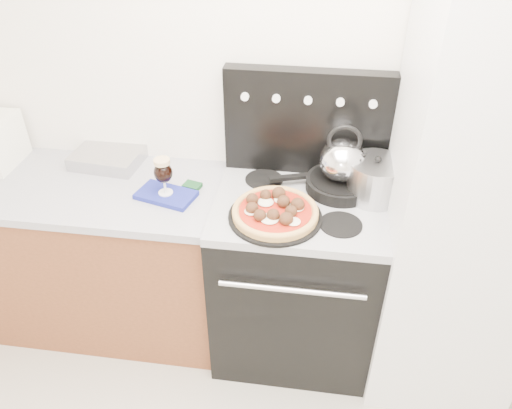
% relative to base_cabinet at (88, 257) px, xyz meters
% --- Properties ---
extents(room_shell, '(3.52, 3.01, 2.52)m').
position_rel_base_cabinet_xyz_m(room_shell, '(1.02, -0.91, 0.82)').
color(room_shell, '#B3AC9F').
rests_on(room_shell, ground).
extents(base_cabinet, '(1.45, 0.60, 0.86)m').
position_rel_base_cabinet_xyz_m(base_cabinet, '(0.00, 0.00, 0.00)').
color(base_cabinet, brown).
rests_on(base_cabinet, ground).
extents(countertop, '(1.48, 0.63, 0.04)m').
position_rel_base_cabinet_xyz_m(countertop, '(0.00, 0.00, 0.45)').
color(countertop, '#AAAAB5').
rests_on(countertop, base_cabinet).
extents(stove_body, '(0.76, 0.65, 0.88)m').
position_rel_base_cabinet_xyz_m(stove_body, '(1.10, -0.02, 0.01)').
color(stove_body, black).
rests_on(stove_body, ground).
extents(cooktop, '(0.76, 0.65, 0.04)m').
position_rel_base_cabinet_xyz_m(cooktop, '(1.10, -0.02, 0.47)').
color(cooktop, '#ADADB2').
rests_on(cooktop, stove_body).
extents(backguard, '(0.76, 0.08, 0.50)m').
position_rel_base_cabinet_xyz_m(backguard, '(1.10, 0.25, 0.74)').
color(backguard, black).
rests_on(backguard, cooktop).
extents(fridge, '(0.64, 0.68, 1.90)m').
position_rel_base_cabinet_xyz_m(fridge, '(1.80, -0.05, 0.52)').
color(fridge, silver).
rests_on(fridge, ground).
extents(foil_sheet, '(0.35, 0.27, 0.07)m').
position_rel_base_cabinet_xyz_m(foil_sheet, '(0.12, 0.20, 0.50)').
color(foil_sheet, silver).
rests_on(foil_sheet, countertop).
extents(oven_mitt, '(0.29, 0.21, 0.02)m').
position_rel_base_cabinet_xyz_m(oven_mitt, '(0.50, -0.05, 0.48)').
color(oven_mitt, navy).
rests_on(oven_mitt, countertop).
extents(beer_glass, '(0.09, 0.09, 0.18)m').
position_rel_base_cabinet_xyz_m(beer_glass, '(0.50, -0.05, 0.58)').
color(beer_glass, black).
rests_on(beer_glass, oven_mitt).
extents(pizza_pan, '(0.51, 0.51, 0.01)m').
position_rel_base_cabinet_xyz_m(pizza_pan, '(1.01, -0.16, 0.50)').
color(pizza_pan, black).
rests_on(pizza_pan, cooktop).
extents(pizza, '(0.41, 0.41, 0.05)m').
position_rel_base_cabinet_xyz_m(pizza, '(1.01, -0.16, 0.53)').
color(pizza, '#EFC258').
rests_on(pizza, pizza_pan).
extents(skillet, '(0.39, 0.39, 0.06)m').
position_rel_base_cabinet_xyz_m(skillet, '(1.28, 0.09, 0.52)').
color(skillet, black).
rests_on(skillet, cooktop).
extents(tea_kettle, '(0.22, 0.22, 0.23)m').
position_rel_base_cabinet_xyz_m(tea_kettle, '(1.28, 0.09, 0.66)').
color(tea_kettle, silver).
rests_on(tea_kettle, skillet).
extents(stock_pot, '(0.27, 0.27, 0.17)m').
position_rel_base_cabinet_xyz_m(stock_pot, '(1.42, 0.05, 0.58)').
color(stock_pot, '#B4B4B6').
rests_on(stock_pot, cooktop).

